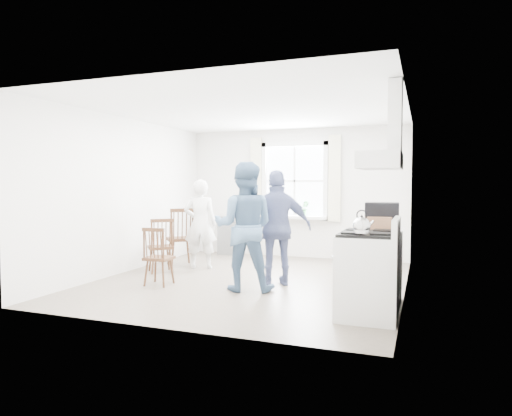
# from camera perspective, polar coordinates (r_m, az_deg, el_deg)

# --- Properties ---
(room_shell) EXTENTS (4.62, 5.12, 2.64)m
(room_shell) POSITION_cam_1_polar(r_m,az_deg,el_deg) (6.96, -0.59, 1.47)
(room_shell) COLOR #75685A
(room_shell) RESTS_ON ground
(window_assembly) EXTENTS (1.88, 0.24, 1.70)m
(window_assembly) POSITION_cam_1_polar(r_m,az_deg,el_deg) (9.28, 4.80, 2.85)
(window_assembly) COLOR white
(window_assembly) RESTS_ON room_shell
(range_hood) EXTENTS (0.45, 0.76, 0.94)m
(range_hood) POSITION_cam_1_polar(r_m,az_deg,el_deg) (5.18, 15.86, 7.48)
(range_hood) COLOR white
(range_hood) RESTS_ON room_shell
(shelf_unit) EXTENTS (0.40, 0.30, 0.80)m
(shelf_unit) POSITION_cam_1_polar(r_m,az_deg,el_deg) (9.70, -3.42, -3.43)
(shelf_unit) COLOR slate
(shelf_unit) RESTS_ON ground
(gas_stove) EXTENTS (0.68, 0.76, 1.12)m
(gas_stove) POSITION_cam_1_polar(r_m,az_deg,el_deg) (5.27, 13.88, -8.03)
(gas_stove) COLOR white
(gas_stove) RESTS_ON ground
(kettle) EXTENTS (0.19, 0.19, 0.26)m
(kettle) POSITION_cam_1_polar(r_m,az_deg,el_deg) (4.96, 13.07, -2.23)
(kettle) COLOR silver
(kettle) RESTS_ON gas_stove
(low_cabinet) EXTENTS (0.50, 0.55, 0.90)m
(low_cabinet) POSITION_cam_1_polar(r_m,az_deg,el_deg) (5.96, 15.30, -7.11)
(low_cabinet) COLOR white
(low_cabinet) RESTS_ON ground
(stereo_stack) EXTENTS (0.42, 0.38, 0.36)m
(stereo_stack) POSITION_cam_1_polar(r_m,az_deg,el_deg) (5.86, 15.46, -1.09)
(stereo_stack) COLOR black
(stereo_stack) RESTS_ON low_cabinet
(cardboard_box) EXTENTS (0.31, 0.23, 0.19)m
(cardboard_box) POSITION_cam_1_polar(r_m,az_deg,el_deg) (5.71, 15.16, -2.02)
(cardboard_box) COLOR #A3704F
(cardboard_box) RESTS_ON low_cabinet
(windsor_chair_a) EXTENTS (0.54, 0.54, 0.92)m
(windsor_chair_a) POSITION_cam_1_polar(r_m,az_deg,el_deg) (7.77, -11.73, -3.88)
(windsor_chair_a) COLOR #402514
(windsor_chair_a) RESTS_ON ground
(windsor_chair_b) EXTENTS (0.38, 0.37, 0.87)m
(windsor_chair_b) POSITION_cam_1_polar(r_m,az_deg,el_deg) (6.80, -12.43, -5.16)
(windsor_chair_b) COLOR #402514
(windsor_chair_b) RESTS_ON ground
(windsor_chair_c) EXTENTS (0.62, 0.62, 1.06)m
(windsor_chair_c) POSITION_cam_1_polar(r_m,az_deg,el_deg) (8.33, -9.29, -2.81)
(windsor_chair_c) COLOR #402514
(windsor_chair_c) RESTS_ON ground
(person_left) EXTENTS (0.73, 0.73, 1.57)m
(person_left) POSITION_cam_1_polar(r_m,az_deg,el_deg) (8.06, -6.97, -2.01)
(person_left) COLOR white
(person_left) RESTS_ON ground
(person_mid) EXTENTS (1.05, 1.05, 1.79)m
(person_mid) POSITION_cam_1_polar(r_m,az_deg,el_deg) (6.36, -1.49, -2.31)
(person_mid) COLOR slate
(person_mid) RESTS_ON ground
(person_right) EXTENTS (1.32, 1.32, 1.69)m
(person_right) POSITION_cam_1_polar(r_m,az_deg,el_deg) (6.71, 2.74, -2.47)
(person_right) COLOR navy
(person_right) RESTS_ON ground
(potted_plant) EXTENTS (0.21, 0.21, 0.31)m
(potted_plant) POSITION_cam_1_polar(r_m,az_deg,el_deg) (9.15, 6.10, -0.03)
(potted_plant) COLOR #35793D
(potted_plant) RESTS_ON window_assembly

